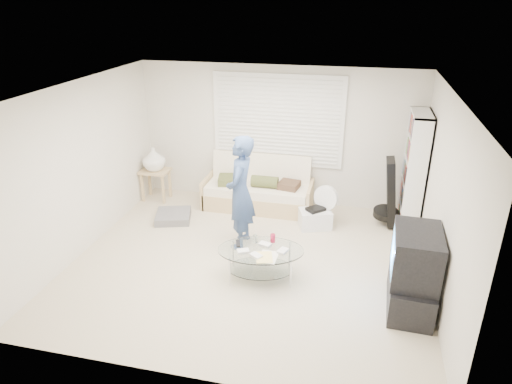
% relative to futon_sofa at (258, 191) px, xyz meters
% --- Properties ---
extents(ground, '(5.00, 5.00, 0.00)m').
position_rel_futon_sofa_xyz_m(ground, '(0.27, -1.87, -0.31)').
color(ground, '#C5B699').
rests_on(ground, ground).
extents(room_shell, '(5.02, 4.52, 2.51)m').
position_rel_futon_sofa_xyz_m(room_shell, '(0.27, -1.39, 1.32)').
color(room_shell, silver).
rests_on(room_shell, ground).
extents(window_blinds, '(2.32, 0.08, 1.62)m').
position_rel_futon_sofa_xyz_m(window_blinds, '(0.27, 0.33, 1.24)').
color(window_blinds, silver).
rests_on(window_blinds, ground).
extents(futon_sofa, '(1.94, 0.78, 0.95)m').
position_rel_futon_sofa_xyz_m(futon_sofa, '(0.00, 0.00, 0.00)').
color(futon_sofa, tan).
rests_on(futon_sofa, ground).
extents(grey_floor_pillow, '(0.71, 0.71, 0.13)m').
position_rel_futon_sofa_xyz_m(grey_floor_pillow, '(-1.32, -0.84, -0.25)').
color(grey_floor_pillow, '#5F5E63').
rests_on(grey_floor_pillow, ground).
extents(side_table, '(0.52, 0.42, 1.03)m').
position_rel_futon_sofa_xyz_m(side_table, '(-1.95, -0.10, 0.45)').
color(side_table, tan).
rests_on(side_table, ground).
extents(bookshelf, '(0.31, 0.82, 1.94)m').
position_rel_futon_sofa_xyz_m(bookshelf, '(2.59, -0.16, 0.66)').
color(bookshelf, white).
rests_on(bookshelf, ground).
extents(guitar_case, '(0.41, 0.42, 1.15)m').
position_rel_futon_sofa_xyz_m(guitar_case, '(2.27, -0.21, 0.20)').
color(guitar_case, black).
rests_on(guitar_case, ground).
extents(floor_fan, '(0.44, 0.29, 0.71)m').
position_rel_futon_sofa_xyz_m(floor_fan, '(1.23, -0.40, 0.10)').
color(floor_fan, white).
rests_on(floor_fan, ground).
extents(storage_bin, '(0.60, 0.51, 0.36)m').
position_rel_futon_sofa_xyz_m(storage_bin, '(1.10, -0.56, -0.15)').
color(storage_bin, white).
rests_on(storage_bin, ground).
extents(tv_unit, '(0.57, 0.99, 1.06)m').
position_rel_futon_sofa_xyz_m(tv_unit, '(2.47, -2.42, 0.20)').
color(tv_unit, black).
rests_on(tv_unit, ground).
extents(coffee_table, '(1.28, 0.94, 0.55)m').
position_rel_futon_sofa_xyz_m(coffee_table, '(0.53, -2.19, 0.04)').
color(coffee_table, silver).
rests_on(coffee_table, ground).
extents(standing_person, '(0.43, 0.64, 1.76)m').
position_rel_futon_sofa_xyz_m(standing_person, '(0.04, -1.40, 0.57)').
color(standing_person, navy).
rests_on(standing_person, ground).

